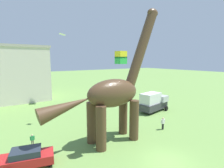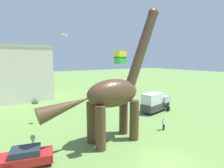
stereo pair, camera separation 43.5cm
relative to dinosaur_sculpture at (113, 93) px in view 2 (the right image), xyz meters
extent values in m
plane|color=#6B9347|center=(1.58, -5.84, -5.25)|extent=(240.00, 240.00, 0.00)
cylinder|color=#513823|center=(2.16, 0.97, -3.07)|extent=(1.01, 1.01, 4.37)
cylinder|color=#513823|center=(2.16, -0.97, -3.07)|extent=(1.01, 1.01, 4.37)
cylinder|color=#513823|center=(-2.02, 0.97, -3.07)|extent=(1.01, 1.01, 4.37)
cylinder|color=#513823|center=(-2.02, -0.97, -3.07)|extent=(1.01, 1.01, 4.37)
ellipsoid|color=#513823|center=(0.07, 0.00, 0.00)|extent=(5.98, 2.58, 2.94)
cylinder|color=#513823|center=(3.95, 0.00, 4.72)|extent=(4.30, 1.10, 8.52)
ellipsoid|color=#513823|center=(5.59, 0.00, 8.77)|extent=(1.47, 0.92, 1.01)
cone|color=#513823|center=(-4.95, 0.00, -0.67)|extent=(5.26, 1.47, 2.49)
cube|color=red|center=(-8.46, 0.12, -4.58)|extent=(4.51, 2.77, 0.72)
cube|color=#232B35|center=(-8.46, 0.12, -3.96)|extent=(2.59, 2.08, 0.52)
cylinder|color=black|center=(-6.90, 1.01, -4.94)|extent=(0.66, 0.37, 0.62)
cylinder|color=black|center=(-6.90, -0.77, -4.94)|extent=(0.66, 0.37, 0.62)
cylinder|color=black|center=(-10.01, 1.01, -4.94)|extent=(0.66, 0.37, 0.62)
cube|color=#38383D|center=(11.92, 5.03, -4.30)|extent=(5.88, 3.03, 1.10)
cube|color=#B7B7BC|center=(13.77, 5.03, -3.25)|extent=(2.10, 2.21, 1.00)
cube|color=silver|center=(11.13, 5.03, -2.90)|extent=(3.88, 2.60, 1.70)
cylinder|color=black|center=(13.93, 6.08, -4.85)|extent=(0.83, 0.39, 0.80)
cylinder|color=black|center=(13.93, 3.98, -4.85)|extent=(0.83, 0.39, 0.80)
cylinder|color=black|center=(10.24, 6.08, -4.85)|extent=(0.83, 0.39, 0.80)
cylinder|color=black|center=(10.24, 3.98, -4.85)|extent=(0.83, 0.39, 0.80)
cylinder|color=#6B6056|center=(-7.44, 3.70, -4.95)|extent=(0.10, 0.10, 0.60)
cylinder|color=#6B6056|center=(-7.29, 3.70, -4.95)|extent=(0.10, 0.10, 0.60)
cube|color=green|center=(-7.37, 3.70, -4.44)|extent=(0.33, 0.20, 0.43)
sphere|color=tan|center=(-7.37, 3.70, -4.13)|extent=(0.19, 0.19, 0.19)
cylinder|color=green|center=(-7.55, 3.70, -4.42)|extent=(0.08, 0.08, 0.40)
cylinder|color=green|center=(-7.18, 3.70, -4.42)|extent=(0.08, 0.08, 0.40)
cylinder|color=black|center=(6.82, -1.04, -4.86)|extent=(0.13, 0.13, 0.79)
cylinder|color=black|center=(7.02, -1.04, -4.86)|extent=(0.13, 0.13, 0.79)
cube|color=silver|center=(6.92, -1.04, -4.19)|extent=(0.43, 0.26, 0.56)
sphere|color=tan|center=(6.92, -1.04, -3.79)|extent=(0.25, 0.25, 0.25)
cylinder|color=silver|center=(6.67, -1.04, -4.16)|extent=(0.10, 0.10, 0.53)
cylinder|color=silver|center=(7.16, -1.04, -4.16)|extent=(0.10, 0.10, 0.53)
cube|color=white|center=(1.47, 19.07, 8.22)|extent=(1.35, 1.68, 0.32)
cube|color=yellow|center=(-0.87, -2.50, 3.89)|extent=(0.81, 0.81, 0.62)
cube|color=green|center=(-0.87, -2.50, 3.41)|extent=(0.81, 0.81, 0.62)
cube|color=pink|center=(-9.39, 18.71, 1.02)|extent=(0.98, 1.08, 0.17)
camera|label=1|loc=(-10.22, -14.76, 3.50)|focal=28.14mm
camera|label=2|loc=(-9.86, -15.00, 3.50)|focal=28.14mm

